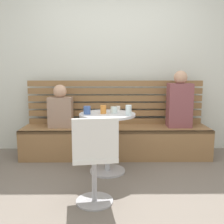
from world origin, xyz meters
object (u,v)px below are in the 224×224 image
cup_glass_tall (129,110)px  cafe_table (107,131)px  booth_bench (116,142)px  person_child_left (60,109)px  cup_glass_short (114,110)px  cup_mug_blue (87,110)px  cup_espresso_small (118,108)px  cup_tumbler_orange (103,109)px  white_chair (95,158)px  person_adult (180,102)px

cup_glass_tall → cafe_table: bearing=151.6°
cafe_table → booth_bench: bearing=79.0°
person_child_left → cup_glass_tall: bearing=-38.9°
cup_glass_short → cup_glass_tall: cup_glass_tall is taller
booth_bench → person_child_left: 0.94m
cup_glass_short → cup_mug_blue: 0.33m
cafe_table → cup_glass_tall: 0.40m
cup_espresso_small → cup_tumbler_orange: bearing=-125.1°
booth_bench → cup_mug_blue: size_ratio=28.42×
cafe_table → person_child_left: size_ratio=1.20×
white_chair → cup_espresso_small: 1.14m
person_adult → cup_espresso_small: 0.96m
cafe_table → cup_espresso_small: cup_espresso_small is taller
booth_bench → cup_tumbler_orange: size_ratio=27.00×
cup_espresso_small → cup_mug_blue: bearing=-141.7°
booth_bench → cup_espresso_small: 0.64m
cafe_table → cup_mug_blue: size_ratio=7.79×
white_chair → cup_mug_blue: white_chair is taller
cup_glass_short → person_child_left: bearing=142.3°
person_child_left → white_chair: bearing=-68.1°
white_chair → cup_glass_tall: size_ratio=7.08×
cup_tumbler_orange → cup_mug_blue: size_ratio=1.05×
person_child_left → cup_tumbler_orange: person_child_left is taller
cup_mug_blue → white_chair: bearing=-80.3°
booth_bench → white_chair: size_ratio=3.18×
cup_espresso_small → cup_glass_tall: cup_glass_tall is taller
person_child_left → cup_tumbler_orange: (0.64, -0.62, 0.08)m
cafe_table → person_adult: size_ratio=0.91×
cup_espresso_small → cup_glass_tall: bearing=-74.7°
person_adult → person_child_left: (-1.72, 0.01, -0.10)m
cup_tumbler_orange → cup_glass_short: bearing=14.3°
cafe_table → white_chair: bearing=-97.6°
white_chair → cup_tumbler_orange: 0.87m
white_chair → cup_glass_short: 0.92m
white_chair → person_adult: 1.86m
cup_glass_short → cup_glass_tall: (0.17, -0.16, 0.02)m
person_child_left → cup_glass_tall: 1.20m
cup_tumbler_orange → cup_espresso_small: bearing=54.9°
cup_glass_short → cup_glass_tall: 0.23m
booth_bench → cup_glass_tall: 0.93m
cup_tumbler_orange → cup_espresso_small: size_ratio=1.79×
cup_glass_tall → person_adult: bearing=43.1°
white_chair → cup_tumbler_orange: bearing=85.7°
cup_espresso_small → cup_glass_tall: size_ratio=0.47×
cafe_table → cup_glass_tall: cup_glass_tall is taller
cafe_table → person_adult: bearing=30.3°
cup_espresso_small → booth_bench: bearing=94.4°
cup_espresso_small → cup_glass_short: cup_glass_short is taller
person_adult → cup_espresso_small: size_ratio=14.55×
person_child_left → cup_glass_tall: (0.93, -0.75, 0.09)m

